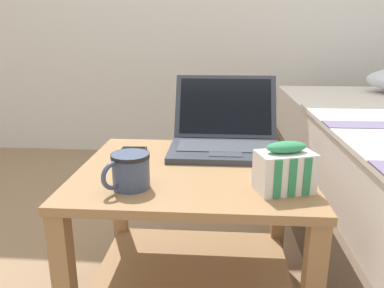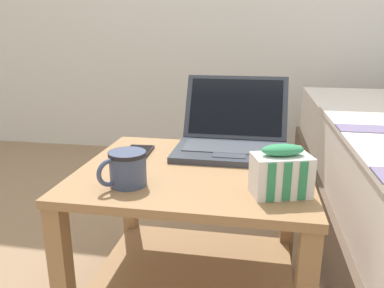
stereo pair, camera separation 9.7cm
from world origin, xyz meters
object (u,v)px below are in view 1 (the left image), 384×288
(mug_front_left, at_px, (130,169))
(snack_bag, at_px, (285,169))
(cell_phone, at_px, (131,155))
(laptop, at_px, (225,135))

(mug_front_left, bearing_deg, snack_bag, 1.45)
(snack_bag, bearing_deg, cell_phone, 151.53)
(laptop, distance_m, snack_bag, 0.36)
(cell_phone, bearing_deg, laptop, 19.82)
(laptop, relative_size, snack_bag, 2.35)
(mug_front_left, distance_m, cell_phone, 0.25)
(snack_bag, xyz_separation_m, cell_phone, (-0.42, 0.23, -0.05))
(laptop, relative_size, mug_front_left, 3.01)
(laptop, xyz_separation_m, snack_bag, (0.13, -0.33, 0.01))
(laptop, bearing_deg, snack_bag, -67.90)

